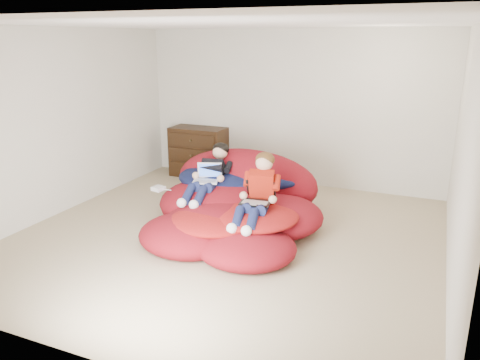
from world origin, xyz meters
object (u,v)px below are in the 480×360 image
(dresser, at_px, (198,152))
(younger_boy, at_px, (258,190))
(beanbag_pile, at_px, (235,204))
(laptop_white, at_px, (207,176))
(laptop_black, at_px, (258,196))
(older_boy, at_px, (211,172))

(dresser, relative_size, younger_boy, 1.00)
(beanbag_pile, distance_m, laptop_white, 0.51)
(beanbag_pile, height_order, laptop_black, beanbag_pile)
(younger_boy, distance_m, laptop_white, 0.89)
(beanbag_pile, relative_size, older_boy, 2.19)
(beanbag_pile, distance_m, laptop_black, 0.66)
(older_boy, distance_m, laptop_white, 0.11)
(younger_boy, relative_size, laptop_black, 2.40)
(laptop_black, bearing_deg, younger_boy, 90.00)
(beanbag_pile, bearing_deg, laptop_white, -173.22)
(beanbag_pile, xyz_separation_m, laptop_black, (0.46, -0.37, 0.29))
(older_boy, bearing_deg, beanbag_pile, -9.73)
(dresser, height_order, older_boy, older_boy)
(older_boy, height_order, younger_boy, younger_boy)
(dresser, bearing_deg, laptop_white, -58.88)
(dresser, distance_m, laptop_white, 2.19)
(younger_boy, height_order, laptop_black, younger_boy)
(younger_boy, bearing_deg, laptop_white, 158.80)
(older_boy, xyz_separation_m, laptop_white, (-0.00, -0.11, -0.03))
(dresser, relative_size, beanbag_pile, 0.39)
(dresser, xyz_separation_m, younger_boy, (1.96, -2.19, 0.21))
(laptop_white, bearing_deg, dresser, 121.12)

